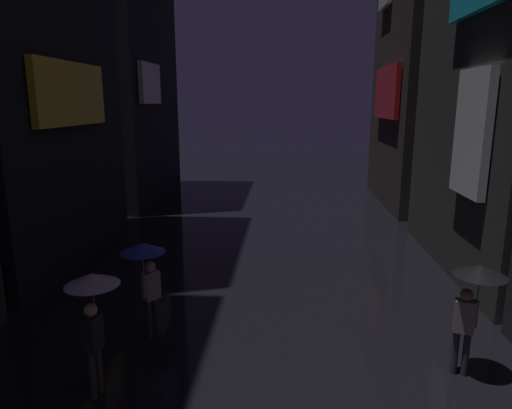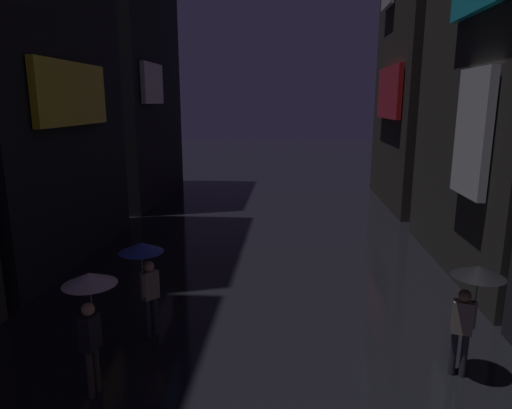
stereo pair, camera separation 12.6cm
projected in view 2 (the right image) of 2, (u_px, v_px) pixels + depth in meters
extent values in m
cube|color=yellow|center=(72.00, 94.00, 13.06)|extent=(0.20, 4.13, 1.78)
cube|color=white|center=(152.00, 83.00, 20.48)|extent=(0.20, 2.73, 1.78)
cube|color=white|center=(473.00, 133.00, 11.13)|extent=(0.20, 1.85, 3.09)
cube|color=#2D2826|center=(436.00, 54.00, 20.91)|extent=(4.00, 7.62, 14.02)
cube|color=red|center=(389.00, 93.00, 20.77)|extent=(0.20, 4.33, 2.31)
cylinder|color=#2D2D38|center=(155.00, 315.00, 9.72)|extent=(0.12, 0.12, 0.85)
cylinder|color=#2D2D38|center=(148.00, 318.00, 9.60)|extent=(0.12, 0.12, 0.85)
cube|color=gray|center=(150.00, 285.00, 9.50)|extent=(0.39, 0.40, 0.60)
sphere|color=tan|center=(149.00, 266.00, 9.41)|extent=(0.22, 0.22, 0.22)
cylinder|color=gray|center=(143.00, 285.00, 9.33)|extent=(0.09, 0.09, 0.50)
cylinder|color=slate|center=(142.00, 270.00, 9.26)|extent=(0.02, 0.02, 0.77)
cone|color=#263FB2|center=(141.00, 247.00, 9.15)|extent=(0.90, 0.90, 0.20)
cylinder|color=#38332D|center=(90.00, 374.00, 7.62)|extent=(0.12, 0.12, 0.85)
cylinder|color=#38332D|center=(96.00, 368.00, 7.79)|extent=(0.12, 0.12, 0.85)
cube|color=black|center=(90.00, 332.00, 7.54)|extent=(0.28, 0.37, 0.60)
sphere|color=tan|center=(88.00, 309.00, 7.45)|extent=(0.22, 0.22, 0.22)
cylinder|color=black|center=(93.00, 324.00, 7.71)|extent=(0.09, 0.09, 0.50)
cylinder|color=slate|center=(92.00, 306.00, 7.64)|extent=(0.02, 0.02, 0.77)
cone|color=silver|center=(89.00, 279.00, 7.53)|extent=(0.90, 0.90, 0.20)
cylinder|color=#2D2D38|center=(453.00, 353.00, 8.26)|extent=(0.12, 0.12, 0.85)
cylinder|color=#2D2D38|center=(464.00, 355.00, 8.20)|extent=(0.12, 0.12, 0.85)
cube|color=gray|center=(463.00, 317.00, 8.07)|extent=(0.39, 0.31, 0.60)
sphere|color=#9E7051|center=(465.00, 296.00, 7.98)|extent=(0.22, 0.22, 0.22)
cylinder|color=gray|center=(474.00, 315.00, 8.04)|extent=(0.09, 0.09, 0.50)
cylinder|color=slate|center=(476.00, 297.00, 7.97)|extent=(0.02, 0.02, 0.77)
cone|color=black|center=(479.00, 271.00, 7.86)|extent=(0.90, 0.90, 0.20)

